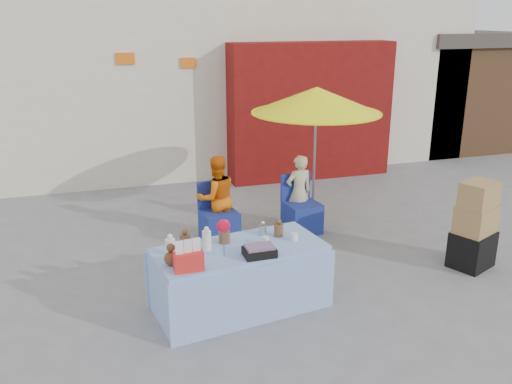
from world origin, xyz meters
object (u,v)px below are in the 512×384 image
object	(u,v)px
vendor_orange	(216,198)
box_stack	(475,228)
umbrella	(316,101)
market_table	(239,277)
chair_right	(301,215)
chair_left	(219,225)
vendor_beige	(299,192)

from	to	relation	value
vendor_orange	box_stack	size ratio (longest dim) A/B	1.08
umbrella	box_stack	world-z (taller)	umbrella
market_table	chair_right	xyz separation A→B (m)	(1.47, 1.84, -0.11)
chair_left	vendor_orange	distance (m)	0.38
chair_left	chair_right	size ratio (longest dim) A/B	1.00
vendor_orange	vendor_beige	size ratio (longest dim) A/B	1.08
vendor_beige	umbrella	xyz separation A→B (m)	(0.30, 0.15, 1.32)
chair_right	umbrella	distance (m)	1.69
vendor_orange	umbrella	bearing A→B (deg)	178.29
market_table	vendor_orange	bearing A→B (deg)	74.95
market_table	chair_right	bearing A→B (deg)	42.79
vendor_beige	umbrella	size ratio (longest dim) A/B	0.54
vendor_orange	market_table	bearing A→B (deg)	76.36
box_stack	vendor_orange	bearing A→B (deg)	146.93
umbrella	box_stack	distance (m)	2.78
vendor_beige	box_stack	size ratio (longest dim) A/B	1.00
vendor_orange	vendor_beige	bearing A→B (deg)	172.76
market_table	chair_left	size ratio (longest dim) A/B	2.31
chair_right	umbrella	size ratio (longest dim) A/B	0.41
box_stack	market_table	bearing A→B (deg)	-178.09
chair_left	box_stack	size ratio (longest dim) A/B	0.75
vendor_orange	vendor_beige	xyz separation A→B (m)	(1.25, 0.00, -0.04)
box_stack	chair_left	bearing A→B (deg)	148.86
chair_left	vendor_beige	size ratio (longest dim) A/B	0.75
chair_right	umbrella	bearing A→B (deg)	36.04
chair_right	vendor_beige	xyz separation A→B (m)	(0.00, 0.13, 0.31)
market_table	chair_left	xyz separation A→B (m)	(0.22, 1.84, -0.11)
market_table	chair_left	world-z (taller)	market_table
chair_left	chair_right	bearing A→B (deg)	-7.24
market_table	vendor_beige	distance (m)	2.47
chair_left	box_stack	bearing A→B (deg)	-38.37
vendor_beige	umbrella	distance (m)	1.36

